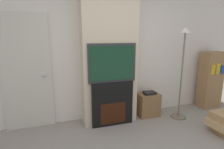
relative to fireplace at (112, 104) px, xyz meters
The scene contains 8 objects.
wall_back 1.02m from the fireplace, 90.00° to the left, with size 6.00×0.06×2.70m.
chimney_breast 0.96m from the fireplace, 90.00° to the left, with size 1.01×0.37×2.70m.
fireplace is the anchor object (origin of this frame).
television 0.76m from the fireplace, 90.00° to the right, with size 0.87×0.07×0.69m.
floor_lamp 1.56m from the fireplace, ahead, with size 0.30×0.30×1.79m.
media_stand 0.85m from the fireplace, ahead, with size 0.43×0.31×0.53m.
bookshelf 2.42m from the fireplace, ahead, with size 0.47×0.32×1.29m.
entry_door 1.59m from the fireplace, 166.47° to the left, with size 0.82×0.09×2.01m.
Camera 1 is at (-0.91, -1.26, 1.63)m, focal length 28.00 mm.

